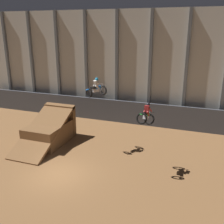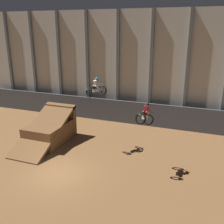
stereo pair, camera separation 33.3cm
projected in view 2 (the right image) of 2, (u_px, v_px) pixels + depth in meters
name	position (u px, v px, depth m)	size (l,w,h in m)	color
ground_plane	(58.00, 174.00, 17.40)	(60.00, 60.00, 0.00)	brown
arena_back_wall	(118.00, 67.00, 26.45)	(32.00, 0.40, 10.99)	beige
lower_barrier	(115.00, 111.00, 26.83)	(31.36, 0.20, 2.31)	#474C56
dirt_ramp	(51.00, 130.00, 22.27)	(2.85, 6.01, 2.93)	brown
rider_bike_left_air	(96.00, 89.00, 19.82)	(1.36, 1.74, 1.45)	black
rider_bike_right_air	(145.00, 116.00, 16.78)	(0.99, 1.76, 1.64)	black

